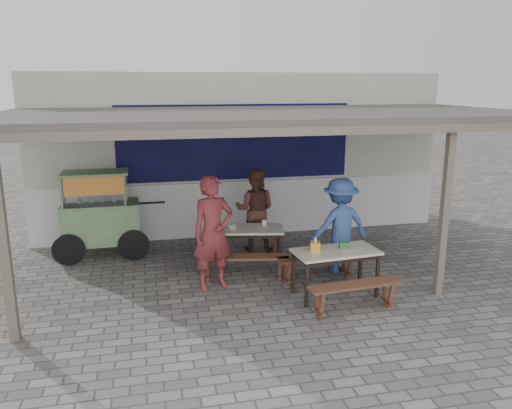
{
  "coord_description": "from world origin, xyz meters",
  "views": [
    {
      "loc": [
        -2.11,
        -7.51,
        3.28
      ],
      "look_at": [
        -0.22,
        0.9,
        1.18
      ],
      "focal_mm": 35.0,
      "sensor_mm": 36.0,
      "label": 1
    }
  ],
  "objects_px": {
    "table_right": "(336,255)",
    "bench_right_wall": "(318,262)",
    "patron_right_table": "(340,225)",
    "condiment_bowl": "(232,227)",
    "tissue_box": "(315,247)",
    "bench_left_wall": "(244,239)",
    "bench_left_street": "(244,262)",
    "patron_wall_side": "(255,210)",
    "patron_street_side": "(213,233)",
    "condiment_jar": "(264,223)",
    "table_left": "(243,232)",
    "bench_right_street": "(355,291)",
    "donation_box": "(344,245)",
    "vendor_cart": "(100,211)"
  },
  "relations": [
    {
      "from": "table_left",
      "to": "patron_street_side",
      "type": "distance_m",
      "value": 1.05
    },
    {
      "from": "table_left",
      "to": "bench_right_wall",
      "type": "xyz_separation_m",
      "value": [
        1.11,
        -0.89,
        -0.33
      ]
    },
    {
      "from": "bench_right_wall",
      "to": "patron_wall_side",
      "type": "distance_m",
      "value": 2.0
    },
    {
      "from": "patron_right_table",
      "to": "condiment_jar",
      "type": "xyz_separation_m",
      "value": [
        -1.21,
        0.63,
        -0.05
      ]
    },
    {
      "from": "bench_left_street",
      "to": "patron_wall_side",
      "type": "distance_m",
      "value": 1.73
    },
    {
      "from": "bench_left_street",
      "to": "patron_wall_side",
      "type": "bearing_deg",
      "value": 81.91
    },
    {
      "from": "bench_right_street",
      "to": "condiment_bowl",
      "type": "bearing_deg",
      "value": 118.23
    },
    {
      "from": "table_right",
      "to": "donation_box",
      "type": "relative_size",
      "value": 8.74
    },
    {
      "from": "table_right",
      "to": "vendor_cart",
      "type": "relative_size",
      "value": 0.65
    },
    {
      "from": "condiment_jar",
      "to": "bench_right_street",
      "type": "bearing_deg",
      "value": -70.17
    },
    {
      "from": "tissue_box",
      "to": "bench_left_wall",
      "type": "bearing_deg",
      "value": 108.6
    },
    {
      "from": "bench_left_wall",
      "to": "table_right",
      "type": "relative_size",
      "value": 1.13
    },
    {
      "from": "bench_right_wall",
      "to": "vendor_cart",
      "type": "height_order",
      "value": "vendor_cart"
    },
    {
      "from": "bench_left_wall",
      "to": "tissue_box",
      "type": "xyz_separation_m",
      "value": [
        0.71,
        -2.12,
        0.48
      ]
    },
    {
      "from": "bench_left_street",
      "to": "table_right",
      "type": "distance_m",
      "value": 1.6
    },
    {
      "from": "patron_street_side",
      "to": "condiment_bowl",
      "type": "distance_m",
      "value": 0.92
    },
    {
      "from": "patron_right_table",
      "to": "condiment_bowl",
      "type": "relative_size",
      "value": 9.9
    },
    {
      "from": "table_right",
      "to": "tissue_box",
      "type": "height_order",
      "value": "tissue_box"
    },
    {
      "from": "bench_right_wall",
      "to": "condiment_jar",
      "type": "bearing_deg",
      "value": 120.34
    },
    {
      "from": "patron_right_table",
      "to": "condiment_bowl",
      "type": "bearing_deg",
      "value": -24.93
    },
    {
      "from": "bench_right_street",
      "to": "patron_right_table",
      "type": "bearing_deg",
      "value": 71.05
    },
    {
      "from": "table_right",
      "to": "bench_right_wall",
      "type": "xyz_separation_m",
      "value": [
        -0.06,
        0.64,
        -0.33
      ]
    },
    {
      "from": "patron_right_table",
      "to": "donation_box",
      "type": "distance_m",
      "value": 0.97
    },
    {
      "from": "table_left",
      "to": "bench_left_street",
      "type": "distance_m",
      "value": 0.73
    },
    {
      "from": "donation_box",
      "to": "bench_left_wall",
      "type": "bearing_deg",
      "value": 119.92
    },
    {
      "from": "patron_wall_side",
      "to": "condiment_jar",
      "type": "xyz_separation_m",
      "value": [
        -0.01,
        -0.83,
        -0.03
      ]
    },
    {
      "from": "bench_right_street",
      "to": "condiment_jar",
      "type": "relative_size",
      "value": 14.63
    },
    {
      "from": "tissue_box",
      "to": "table_left",
      "type": "bearing_deg",
      "value": 119.49
    },
    {
      "from": "tissue_box",
      "to": "bench_left_street",
      "type": "bearing_deg",
      "value": 138.68
    },
    {
      "from": "patron_street_side",
      "to": "tissue_box",
      "type": "bearing_deg",
      "value": -39.59
    },
    {
      "from": "table_left",
      "to": "bench_left_street",
      "type": "height_order",
      "value": "table_left"
    },
    {
      "from": "table_right",
      "to": "patron_wall_side",
      "type": "height_order",
      "value": "patron_wall_side"
    },
    {
      "from": "donation_box",
      "to": "vendor_cart",
      "type": "bearing_deg",
      "value": 145.57
    },
    {
      "from": "bench_right_street",
      "to": "bench_right_wall",
      "type": "relative_size",
      "value": 1.0
    },
    {
      "from": "table_right",
      "to": "patron_street_side",
      "type": "relative_size",
      "value": 0.73
    },
    {
      "from": "bench_left_street",
      "to": "donation_box",
      "type": "bearing_deg",
      "value": -18.17
    },
    {
      "from": "bench_right_wall",
      "to": "patron_street_side",
      "type": "bearing_deg",
      "value": 171.43
    },
    {
      "from": "patron_street_side",
      "to": "condiment_jar",
      "type": "relative_size",
      "value": 19.11
    },
    {
      "from": "table_right",
      "to": "donation_box",
      "type": "height_order",
      "value": "donation_box"
    },
    {
      "from": "table_left",
      "to": "donation_box",
      "type": "bearing_deg",
      "value": -36.35
    },
    {
      "from": "bench_left_street",
      "to": "condiment_bowl",
      "type": "height_order",
      "value": "condiment_bowl"
    },
    {
      "from": "table_right",
      "to": "bench_right_wall",
      "type": "relative_size",
      "value": 0.95
    },
    {
      "from": "patron_street_side",
      "to": "table_left",
      "type": "bearing_deg",
      "value": 35.73
    },
    {
      "from": "patron_right_table",
      "to": "condiment_jar",
      "type": "height_order",
      "value": "patron_right_table"
    },
    {
      "from": "bench_right_street",
      "to": "table_right",
      "type": "bearing_deg",
      "value": 90.0
    },
    {
      "from": "vendor_cart",
      "to": "patron_street_side",
      "type": "bearing_deg",
      "value": -46.98
    },
    {
      "from": "bench_left_wall",
      "to": "vendor_cart",
      "type": "xyz_separation_m",
      "value": [
        -2.69,
        0.58,
        0.57
      ]
    },
    {
      "from": "bench_left_wall",
      "to": "condiment_jar",
      "type": "relative_size",
      "value": 15.75
    },
    {
      "from": "patron_wall_side",
      "to": "bench_left_street",
      "type": "bearing_deg",
      "value": 91.93
    },
    {
      "from": "bench_right_wall",
      "to": "vendor_cart",
      "type": "xyz_separation_m",
      "value": [
        -3.67,
        2.1,
        0.57
      ]
    }
  ]
}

